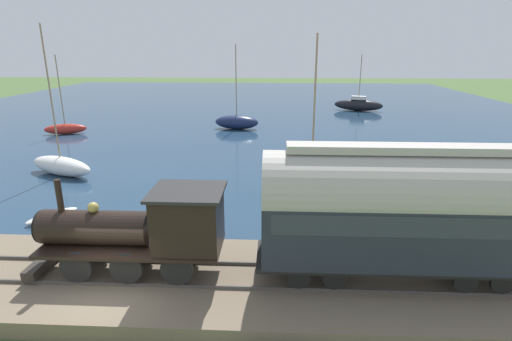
% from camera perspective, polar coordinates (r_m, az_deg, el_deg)
% --- Properties ---
extents(ground_plane, '(200.00, 200.00, 0.00)m').
position_cam_1_polar(ground_plane, '(14.37, -19.53, -17.86)').
color(ground_plane, '#476033').
extents(harbor_water, '(80.00, 80.00, 0.01)m').
position_cam_1_polar(harbor_water, '(55.68, -2.55, 8.93)').
color(harbor_water, navy).
rests_on(harbor_water, ground).
extents(rail_embankment, '(5.43, 56.00, 0.68)m').
position_cam_1_polar(rail_embankment, '(15.04, -18.10, -14.70)').
color(rail_embankment, '#756651').
rests_on(rail_embankment, ground).
extents(steam_locomotive, '(2.10, 6.58, 3.26)m').
position_cam_1_polar(steam_locomotive, '(13.78, -15.30, -7.71)').
color(steam_locomotive, black).
rests_on(steam_locomotive, rail_embankment).
extents(passenger_coach, '(2.35, 8.99, 4.54)m').
position_cam_1_polar(passenger_coach, '(13.40, 19.82, -5.09)').
color(passenger_coach, black).
rests_on(passenger_coach, rail_embankment).
extents(sailboat_red, '(2.10, 3.95, 7.36)m').
position_cam_1_polar(sailboat_red, '(42.64, -25.57, 5.46)').
color(sailboat_red, '#B72D23').
rests_on(sailboat_red, harbor_water).
extents(sailboat_brown, '(3.49, 5.73, 8.66)m').
position_cam_1_polar(sailboat_brown, '(21.85, 7.83, -2.90)').
color(sailboat_brown, brown).
rests_on(sailboat_brown, harbor_water).
extents(sailboat_navy, '(2.31, 4.63, 8.28)m').
position_cam_1_polar(sailboat_navy, '(40.93, -2.78, 6.96)').
color(sailboat_navy, '#192347').
rests_on(sailboat_navy, harbor_water).
extents(sailboat_white, '(3.29, 5.22, 9.36)m').
position_cam_1_polar(sailboat_white, '(28.90, -26.07, 0.68)').
color(sailboat_white, white).
rests_on(sailboat_white, harbor_water).
extents(sailboat_black, '(3.40, 6.40, 7.18)m').
position_cam_1_polar(sailboat_black, '(54.66, 14.40, 9.10)').
color(sailboat_black, black).
rests_on(sailboat_black, harbor_water).
extents(rowboat_far_out, '(2.22, 1.94, 0.33)m').
position_cam_1_polar(rowboat_far_out, '(20.51, -9.39, -5.52)').
color(rowboat_far_out, '#B7B2A3').
rests_on(rowboat_far_out, harbor_water).
extents(rowboat_near_shore, '(2.43, 2.04, 0.34)m').
position_cam_1_polar(rowboat_near_shore, '(21.90, -27.08, -5.77)').
color(rowboat_near_shore, silver).
rests_on(rowboat_near_shore, harbor_water).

